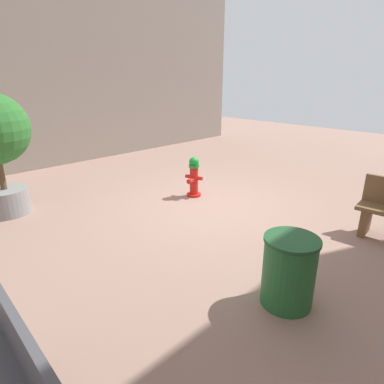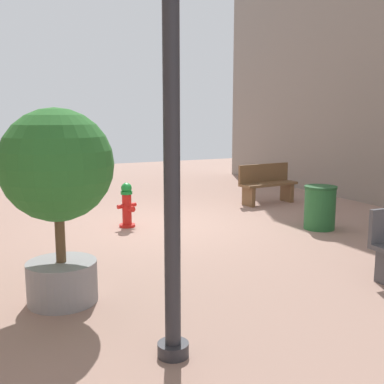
{
  "view_description": "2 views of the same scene",
  "coord_description": "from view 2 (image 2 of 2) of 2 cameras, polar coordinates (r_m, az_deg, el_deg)",
  "views": [
    {
      "loc": [
        -3.9,
        4.46,
        2.43
      ],
      "look_at": [
        -0.08,
        0.69,
        0.51
      ],
      "focal_mm": 30.35,
      "sensor_mm": 36.0,
      "label": 1
    },
    {
      "loc": [
        3.39,
        8.14,
        2.11
      ],
      "look_at": [
        0.08,
        1.31,
        0.85
      ],
      "focal_mm": 43.23,
      "sensor_mm": 36.0,
      "label": 2
    }
  ],
  "objects": [
    {
      "name": "fire_hydrant",
      "position": [
        8.88,
        -8.03,
        -1.59
      ],
      "size": [
        0.41,
        0.38,
        0.85
      ],
      "color": "red",
      "rests_on": "ground_plane"
    },
    {
      "name": "street_lamp",
      "position": [
        3.83,
        -2.58,
        13.74
      ],
      "size": [
        0.36,
        0.36,
        3.86
      ],
      "color": "#2D2D33",
      "rests_on": "ground_plane"
    },
    {
      "name": "ground_plane",
      "position": [
        9.06,
        -3.17,
        -4.04
      ],
      "size": [
        23.4,
        23.4,
        0.0
      ],
      "primitive_type": "plane",
      "color": "#9E7A6B"
    },
    {
      "name": "bench_near",
      "position": [
        11.3,
        9.21,
        1.05
      ],
      "size": [
        1.51,
        0.56,
        0.95
      ],
      "color": "brown",
      "rests_on": "ground_plane"
    },
    {
      "name": "trash_bin",
      "position": [
        8.97,
        15.49,
        -1.85
      ],
      "size": [
        0.6,
        0.6,
        0.81
      ],
      "color": "#266633",
      "rests_on": "ground_plane"
    },
    {
      "name": "planter_tree",
      "position": [
        5.29,
        -16.26,
        1.28
      ],
      "size": [
        1.25,
        1.25,
        2.2
      ],
      "color": "gray",
      "rests_on": "ground_plane"
    }
  ]
}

